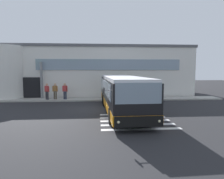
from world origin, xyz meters
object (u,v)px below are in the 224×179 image
at_px(entry_support_column, 42,80).
at_px(passenger_near_column, 47,91).
at_px(bus_main_foreground, 122,94).
at_px(passenger_by_doorway, 55,90).
at_px(safety_bollard_yellow, 133,97).
at_px(passenger_at_curb_edge, 65,90).

distance_m(entry_support_column, passenger_near_column, 1.68).
bearing_deg(bus_main_foreground, entry_support_column, 139.66).
relative_size(passenger_by_doorway, safety_bollard_yellow, 1.86).
bearing_deg(passenger_at_curb_edge, entry_support_column, 159.72).
bearing_deg(bus_main_foreground, passenger_near_column, 141.58).
bearing_deg(passenger_by_doorway, safety_bollard_yellow, -6.96).
distance_m(bus_main_foreground, passenger_near_column, 8.99).
distance_m(entry_support_column, passenger_by_doorway, 2.04).
bearing_deg(passenger_by_doorway, entry_support_column, 152.58).
bearing_deg(passenger_by_doorway, passenger_at_curb_edge, -7.85).
height_order(passenger_by_doorway, passenger_at_curb_edge, same).
bearing_deg(passenger_at_curb_edge, safety_bollard_yellow, -6.83).
distance_m(passenger_near_column, safety_bollard_yellow, 8.84).
bearing_deg(entry_support_column, passenger_at_curb_edge, -20.28).
bearing_deg(bus_main_foreground, passenger_at_curb_edge, 132.59).
bearing_deg(safety_bollard_yellow, passenger_near_column, 175.29).
relative_size(entry_support_column, passenger_near_column, 2.33).
bearing_deg(passenger_near_column, entry_support_column, 126.64).
distance_m(entry_support_column, passenger_at_curb_edge, 2.96).
xyz_separation_m(passenger_by_doorway, passenger_at_curb_edge, (1.02, -0.14, -0.03)).
bearing_deg(entry_support_column, passenger_near_column, -53.36).
bearing_deg(safety_bollard_yellow, entry_support_column, 169.37).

